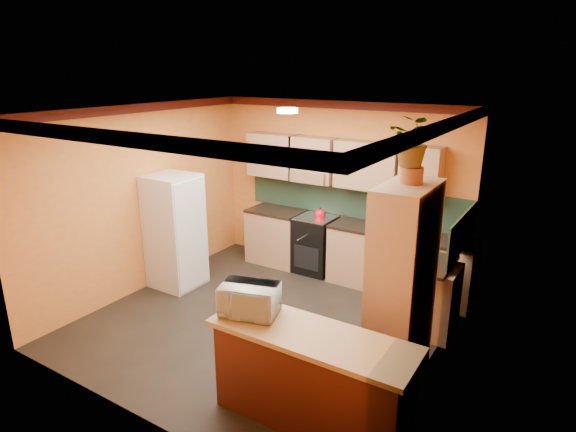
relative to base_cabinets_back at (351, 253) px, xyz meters
The scene contains 15 objects.
room_shell 2.27m from the base_cabinets_back, 104.21° to the right, with size 4.24×4.24×2.72m.
base_cabinets_back is the anchor object (origin of this frame).
countertop_back 0.46m from the base_cabinets_back, 90.00° to the right, with size 3.65×0.62×0.04m, color black.
stove 0.63m from the base_cabinets_back, behind, with size 0.58×0.58×0.91m, color black.
kettle 0.77m from the base_cabinets_back, behind, with size 0.17×0.17×0.18m, color red, non-canonical shape.
sink 0.92m from the base_cabinets_back, ahead, with size 0.48×0.40×0.03m, color silver.
base_cabinets_right 1.66m from the base_cabinets_back, 32.63° to the right, with size 0.60×0.80×0.88m, color tan.
countertop_right 1.72m from the base_cabinets_back, 32.63° to the right, with size 0.62×0.80×0.04m, color black.
fridge 2.69m from the base_cabinets_back, 144.23° to the right, with size 0.68×0.66×1.70m, color silver.
pantry 2.49m from the base_cabinets_back, 53.33° to the right, with size 0.48×0.90×2.10m, color tan.
fern_pot 2.95m from the base_cabinets_back, 52.62° to the right, with size 0.22×0.22×0.16m, color brown.
fern 3.15m from the base_cabinets_back, 52.62° to the right, with size 0.45×0.39×0.50m, color tan.
breakfast_bar 3.26m from the base_cabinets_back, 71.54° to the right, with size 1.80×0.55×0.88m, color #4E1412.
bar_top 3.29m from the base_cabinets_back, 71.54° to the right, with size 1.90×0.65×0.05m, color tan.
microwave 3.18m from the base_cabinets_back, 83.43° to the right, with size 0.54×0.36×0.30m, color silver.
Camera 1 is at (3.25, -4.58, 3.17)m, focal length 30.00 mm.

